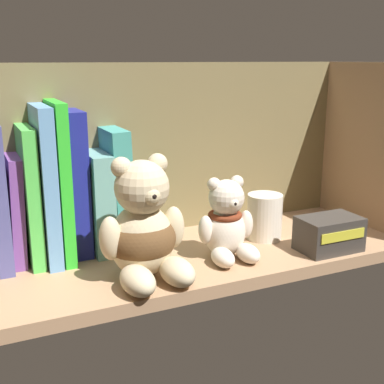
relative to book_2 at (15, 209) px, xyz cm
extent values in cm
cube|color=#A87F5B|center=(26.01, -8.64, -9.12)|extent=(68.26, 24.19, 2.00)
cube|color=olive|center=(26.01, 4.05, 5.55)|extent=(70.66, 1.20, 31.35)
cube|color=#A87F5B|center=(60.93, -8.64, 5.55)|extent=(1.60, 26.59, 31.35)
cube|color=#794392|center=(0.00, 0.00, 0.00)|extent=(2.42, 9.67, 16.30)
cube|color=#4DC44B|center=(2.17, 0.00, 2.16)|extent=(1.91, 13.00, 20.56)
cube|color=#649CCF|center=(4.44, 0.00, 3.64)|extent=(2.08, 14.72, 23.53)
cube|color=green|center=(6.61, 0.00, 3.89)|extent=(1.68, 14.16, 24.03)
cube|color=navy|center=(9.13, 0.00, 3.13)|extent=(2.80, 9.30, 22.51)
cube|color=#6AA49D|center=(12.42, 0.00, -0.17)|extent=(3.21, 11.85, 15.91)
cube|color=teal|center=(15.75, 0.00, 1.57)|extent=(3.52, 10.22, 19.46)
ellipsoid|color=beige|center=(15.28, -13.41, -2.82)|extent=(9.01, 8.27, 10.60)
sphere|color=beige|center=(15.32, -13.94, 4.97)|extent=(7.54, 7.54, 7.54)
sphere|color=beige|center=(12.65, -13.63, 7.91)|extent=(2.83, 2.83, 2.83)
sphere|color=beige|center=(17.91, -13.20, 7.91)|extent=(2.83, 2.83, 2.83)
sphere|color=beige|center=(15.54, -16.61, 4.52)|extent=(2.83, 2.83, 2.83)
sphere|color=black|center=(15.62, -17.59, 4.59)|extent=(0.99, 0.99, 0.99)
ellipsoid|color=beige|center=(12.78, -18.67, -6.24)|extent=(4.79, 7.38, 3.77)
ellipsoid|color=beige|center=(18.59, -18.20, -6.24)|extent=(4.79, 7.38, 3.77)
ellipsoid|color=beige|center=(10.57, -14.33, -1.50)|extent=(3.30, 3.30, 6.12)
ellipsoid|color=beige|center=(20.08, -13.56, -1.50)|extent=(3.30, 3.30, 6.12)
ellipsoid|color=brown|center=(15.28, -13.41, -2.56)|extent=(9.75, 9.01, 7.42)
ellipsoid|color=beige|center=(29.45, -11.63, -4.25)|extent=(6.58, 6.04, 7.74)
sphere|color=beige|center=(29.44, -12.02, 1.44)|extent=(5.50, 5.50, 5.50)
sphere|color=beige|center=(27.53, -11.58, 3.59)|extent=(2.06, 2.06, 2.06)
sphere|color=beige|center=(31.38, -11.69, 3.59)|extent=(2.06, 2.06, 2.06)
sphere|color=beige|center=(29.38, -13.97, 1.11)|extent=(2.06, 2.06, 2.06)
sphere|color=black|center=(29.36, -14.70, 1.17)|extent=(0.72, 0.72, 0.72)
ellipsoid|color=beige|center=(27.22, -15.25, -6.75)|extent=(3.25, 5.25, 2.75)
ellipsoid|color=beige|center=(31.47, -15.37, -6.75)|extent=(3.25, 5.25, 2.75)
ellipsoid|color=beige|center=(25.96, -11.92, -3.28)|extent=(2.30, 2.30, 4.47)
ellipsoid|color=beige|center=(32.92, -12.13, -3.28)|extent=(2.30, 2.30, 4.47)
torus|color=maroon|center=(29.45, -11.63, -1.47)|extent=(5.28, 5.28, 0.99)
cylinder|color=silver|center=(39.36, -7.55, -4.23)|extent=(5.96, 5.96, 7.79)
cube|color=#38332D|center=(45.83, -16.53, -5.37)|extent=(9.79, 6.34, 5.51)
cube|color=gold|center=(45.83, -19.78, -4.68)|extent=(8.32, 0.16, 1.54)
camera|label=1|loc=(-6.04, -76.54, 21.81)|focal=47.06mm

